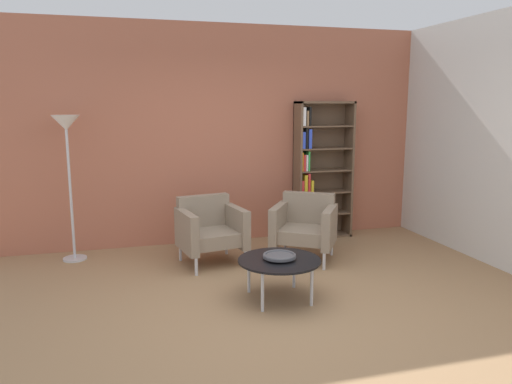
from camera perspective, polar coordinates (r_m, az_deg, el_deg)
ground_plane at (r=4.68m, az=2.40°, el=-13.34°), size 8.32×8.32×0.00m
brick_back_panel at (r=6.69m, az=-4.11°, el=6.60°), size 6.40×0.12×2.90m
plaster_right_partition at (r=6.30m, az=26.30°, el=5.35°), size 0.12×5.20×2.90m
bookshelf_tall at (r=6.93m, az=7.15°, el=2.43°), size 0.80×0.30×1.90m
coffee_table_low at (r=4.77m, az=2.73°, el=-8.13°), size 0.80×0.80×0.40m
decorative_bowl at (r=4.75m, az=2.74°, el=-7.40°), size 0.32×0.32×0.05m
armchair_by_bookshelf at (r=6.00m, az=5.69°, el=-3.87°), size 0.94×0.92×0.78m
armchair_spare_guest at (r=5.84m, az=-5.36°, el=-4.26°), size 0.82×0.77×0.78m
floor_lamp_torchiere at (r=6.16m, az=-21.08°, el=5.62°), size 0.32×0.32×1.74m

